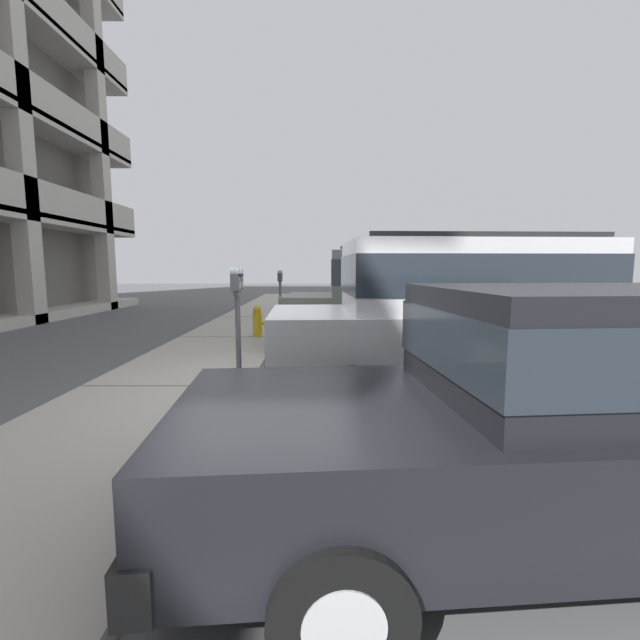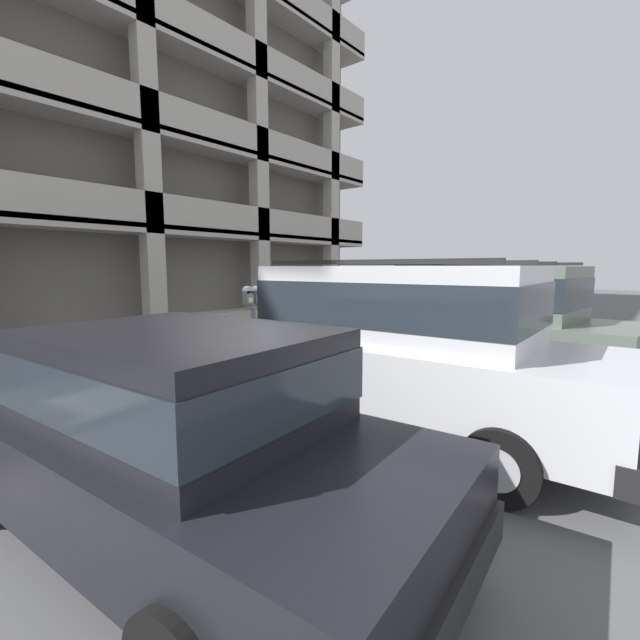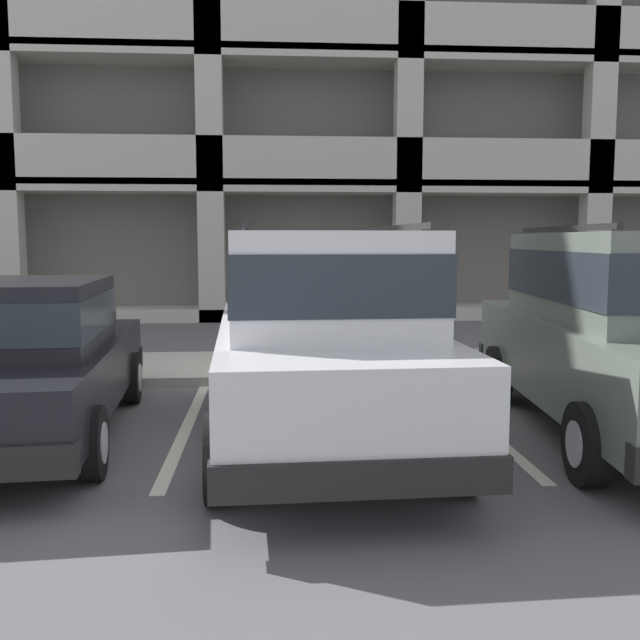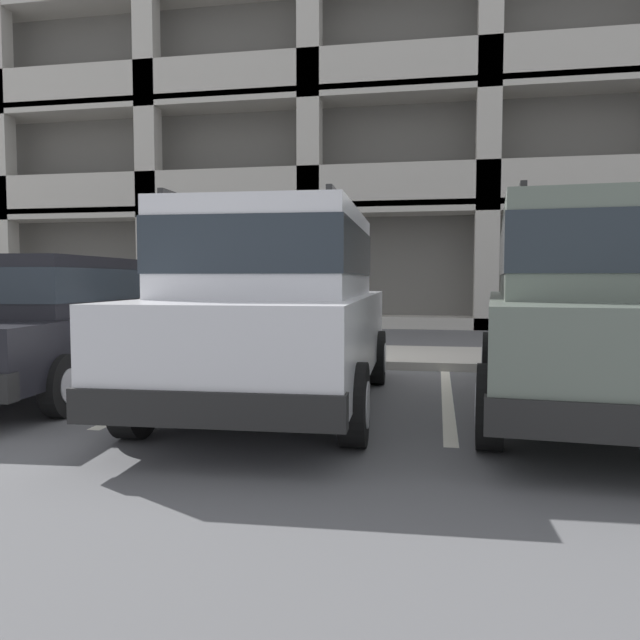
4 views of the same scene
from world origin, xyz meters
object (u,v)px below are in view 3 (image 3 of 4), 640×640
at_px(red_sedan, 22,356).
at_px(dark_hatchback, 631,325).
at_px(fire_hydrant, 604,342).
at_px(parking_meter_near, 331,289).
at_px(silver_suv, 321,329).

distance_m(red_sedan, dark_hatchback, 5.81).
bearing_deg(dark_hatchback, fire_hydrant, 72.57).
bearing_deg(parking_meter_near, red_sedan, -140.85).
bearing_deg(parking_meter_near, silver_suv, -96.91).
distance_m(silver_suv, red_sedan, 2.83).
height_order(silver_suv, parking_meter_near, silver_suv).
relative_size(silver_suv, dark_hatchback, 0.98).
height_order(dark_hatchback, parking_meter_near, dark_hatchback).
xyz_separation_m(silver_suv, parking_meter_near, (0.35, 2.86, 0.17)).
bearing_deg(fire_hydrant, dark_hatchback, -112.23).
distance_m(dark_hatchback, parking_meter_near, 3.86).
bearing_deg(silver_suv, fire_hydrant, 34.38).
height_order(parking_meter_near, fire_hydrant, parking_meter_near).
height_order(red_sedan, fire_hydrant, red_sedan).
bearing_deg(silver_suv, parking_meter_near, 80.97).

